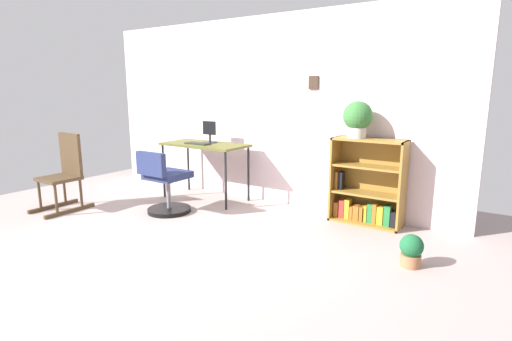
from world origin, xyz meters
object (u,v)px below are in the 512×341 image
object	(u,v)px
monitor	(210,133)
potted_plant_floor	(411,250)
office_chair	(165,186)
potted_plant_on_shelf	(358,118)
bookshelf_low	(367,187)
desk	(205,148)
rocking_chair	(65,172)
keyboard	(198,143)

from	to	relation	value
monitor	potted_plant_floor	distance (m)	3.01
office_chair	potted_plant_on_shelf	world-z (taller)	potted_plant_on_shelf
bookshelf_low	potted_plant_floor	bearing A→B (deg)	-52.58
office_chair	desk	bearing A→B (deg)	91.47
desk	monitor	bearing A→B (deg)	89.00
office_chair	rocking_chair	distance (m)	1.29
monitor	bookshelf_low	distance (m)	2.19
potted_plant_floor	monitor	bearing A→B (deg)	165.08
keyboard	rocking_chair	xyz separation A→B (m)	(-1.10, -1.21, -0.30)
rocking_chair	desk	bearing A→B (deg)	49.02
rocking_chair	potted_plant_floor	xyz separation A→B (m)	(3.96, 0.66, -0.32)
desk	potted_plant_on_shelf	size ratio (longest dim) A/B	2.91
desk	bookshelf_low	xyz separation A→B (m)	(2.13, 0.26, -0.29)
desk	monitor	xyz separation A→B (m)	(0.00, 0.10, 0.19)
keyboard	potted_plant_floor	world-z (taller)	keyboard
potted_plant_floor	office_chair	bearing A→B (deg)	-177.87
monitor	bookshelf_low	bearing A→B (deg)	4.18
rocking_chair	potted_plant_on_shelf	distance (m)	3.55
potted_plant_floor	desk	bearing A→B (deg)	167.07
bookshelf_low	potted_plant_on_shelf	world-z (taller)	potted_plant_on_shelf
desk	rocking_chair	xyz separation A→B (m)	(-1.14, -1.31, -0.23)
potted_plant_on_shelf	rocking_chair	bearing A→B (deg)	-154.24
keyboard	potted_plant_on_shelf	xyz separation A→B (m)	(2.03, 0.30, 0.40)
bookshelf_low	potted_plant_floor	distance (m)	1.17
desk	keyboard	xyz separation A→B (m)	(-0.03, -0.10, 0.07)
monitor	potted_plant_floor	size ratio (longest dim) A/B	1.03
keyboard	office_chair	distance (m)	0.79
desk	rocking_chair	bearing A→B (deg)	-130.98
desk	office_chair	bearing A→B (deg)	-88.53
keyboard	office_chair	bearing A→B (deg)	-85.31
rocking_chair	potted_plant_on_shelf	xyz separation A→B (m)	(3.13, 1.51, 0.70)
desk	potted_plant_on_shelf	bearing A→B (deg)	5.84
desk	bookshelf_low	distance (m)	2.16
office_chair	bookshelf_low	bearing A→B (deg)	25.61
desk	monitor	distance (m)	0.22
monitor	potted_plant_on_shelf	xyz separation A→B (m)	(2.00, 0.10, 0.28)
monitor	bookshelf_low	size ratio (longest dim) A/B	0.31
bookshelf_low	potted_plant_floor	size ratio (longest dim) A/B	3.38
monitor	rocking_chair	distance (m)	1.86
desk	bookshelf_low	bearing A→B (deg)	6.94
office_chair	potted_plant_floor	world-z (taller)	office_chair
desk	keyboard	bearing A→B (deg)	-109.53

